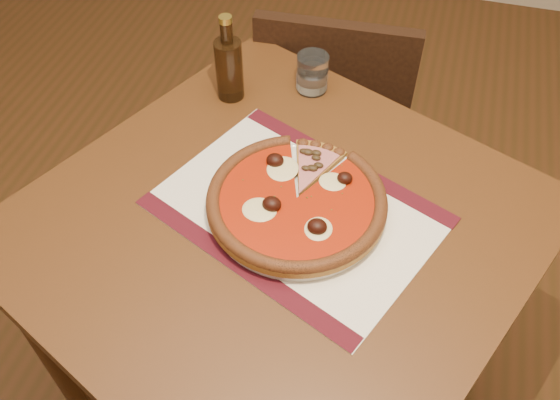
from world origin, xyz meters
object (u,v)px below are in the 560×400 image
at_px(chair_far, 334,116).
at_px(pizza, 297,199).
at_px(water_glass, 312,73).
at_px(plate, 296,207).
at_px(table, 277,255).
at_px(bottle, 229,67).

relative_size(chair_far, pizza, 2.63).
relative_size(chair_far, water_glass, 10.12).
xyz_separation_m(plate, water_glass, (-0.06, 0.34, 0.03)).
bearing_deg(water_glass, table, -85.28).
bearing_deg(pizza, table, -133.22).
height_order(table, pizza, pizza).
bearing_deg(table, plate, 46.71).
bearing_deg(plate, chair_far, 94.36).
height_order(pizza, bottle, bottle).
distance_m(table, water_glass, 0.39).
height_order(plate, bottle, bottle).
bearing_deg(plate, pizza, 99.33).
bearing_deg(table, bottle, 122.02).
relative_size(plate, bottle, 1.60).
distance_m(pizza, bottle, 0.35).
bearing_deg(chair_far, pizza, 90.92).
distance_m(table, plate, 0.12).
bearing_deg(chair_far, plate, 90.92).
distance_m(chair_far, plate, 0.67).
height_order(table, bottle, bottle).
xyz_separation_m(chair_far, bottle, (-0.17, -0.33, 0.36)).
height_order(table, water_glass, water_glass).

